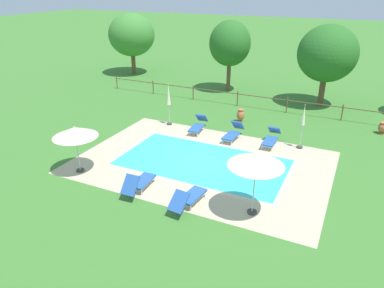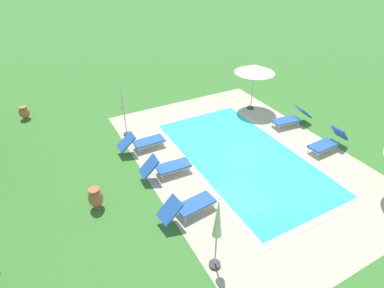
# 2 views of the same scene
# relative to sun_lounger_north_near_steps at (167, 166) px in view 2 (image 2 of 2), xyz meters

# --- Properties ---
(ground_plane) EXTENTS (160.00, 160.00, 0.00)m
(ground_plane) POSITION_rel_sun_lounger_north_near_steps_xyz_m (-0.36, -3.25, -0.38)
(ground_plane) COLOR #3D752D
(pool_deck_paving) EXTENTS (11.70, 8.03, 0.01)m
(pool_deck_paving) POSITION_rel_sun_lounger_north_near_steps_xyz_m (-0.36, -3.25, -0.38)
(pool_deck_paving) COLOR #BCAD8E
(pool_deck_paving) RESTS_ON ground
(swimming_pool_water) EXTENTS (7.85, 4.17, 0.01)m
(swimming_pool_water) POSITION_rel_sun_lounger_north_near_steps_xyz_m (-0.36, -3.25, -0.38)
(swimming_pool_water) COLOR #38C6D1
(swimming_pool_water) RESTS_ON ground
(pool_coping_rim) EXTENTS (8.33, 4.65, 0.01)m
(pool_coping_rim) POSITION_rel_sun_lounger_north_near_steps_xyz_m (-0.36, -3.25, -0.38)
(pool_coping_rim) COLOR beige
(pool_coping_rim) RESTS_ON ground
(sun_lounger_north_near_steps) EXTENTS (0.68, 1.95, 0.93)m
(sun_lounger_north_near_steps) POSITION_rel_sun_lounger_north_near_steps_xyz_m (0.00, 0.00, 0.00)
(sun_lounger_north_near_steps) COLOR #2856A8
(sun_lounger_north_near_steps) RESTS_ON ground
(sun_lounger_north_mid) EXTENTS (0.81, 2.01, 0.90)m
(sun_lounger_north_mid) POSITION_rel_sun_lounger_north_near_steps_xyz_m (-2.21, 0.23, -0.00)
(sun_lounger_north_mid) COLOR #2856A8
(sun_lounger_north_mid) RESTS_ON ground
(sun_lounger_north_far) EXTENTS (0.62, 1.98, 0.87)m
(sun_lounger_north_far) POSITION_rel_sun_lounger_north_near_steps_xyz_m (2.06, 0.19, -0.01)
(sun_lounger_north_far) COLOR #2856A8
(sun_lounger_north_far) RESTS_ON ground
(sun_lounger_north_end) EXTENTS (0.69, 1.92, 0.96)m
(sun_lounger_north_end) POSITION_rel_sun_lounger_north_near_steps_xyz_m (-1.66, -6.71, 0.00)
(sun_lounger_north_end) COLOR #2856A8
(sun_lounger_north_end) RESTS_ON ground
(sun_lounger_south_mid) EXTENTS (0.80, 2.03, 0.87)m
(sun_lounger_south_mid) POSITION_rel_sun_lounger_north_near_steps_xyz_m (0.65, -6.83, -0.01)
(sun_lounger_south_mid) COLOR #2856A8
(sun_lounger_south_mid) RESTS_ON ground
(patio_umbrella_open_foreground) EXTENTS (2.02, 2.02, 2.44)m
(patio_umbrella_open_foreground) POSITION_rel_sun_lounger_north_near_steps_xyz_m (2.99, -6.23, 1.80)
(patio_umbrella_open_foreground) COLOR #383838
(patio_umbrella_open_foreground) RESTS_ON ground
(patio_umbrella_closed_row_west) EXTENTS (0.32, 0.32, 2.52)m
(patio_umbrella_closed_row_west) POSITION_rel_sun_lounger_north_near_steps_xyz_m (-4.23, 0.47, 1.27)
(patio_umbrella_closed_row_west) COLOR #383838
(patio_umbrella_closed_row_west) RESTS_ON ground
(patio_umbrella_closed_row_mid_east) EXTENTS (0.32, 0.32, 2.36)m
(patio_umbrella_closed_row_mid_east) POSITION_rel_sun_lounger_north_near_steps_xyz_m (3.52, 0.43, 1.10)
(patio_umbrella_closed_row_mid_east) COLOR #383838
(patio_umbrella_closed_row_mid_east) RESTS_ON ground
(terracotta_urn_near_fence) EXTENTS (0.50, 0.50, 0.68)m
(terracotta_urn_near_fence) POSITION_rel_sun_lounger_north_near_steps_xyz_m (7.36, 4.43, -0.02)
(terracotta_urn_near_fence) COLOR #B7663D
(terracotta_urn_near_fence) RESTS_ON ground
(terracotta_urn_by_tree) EXTENTS (0.48, 0.48, 0.81)m
(terracotta_urn_by_tree) POSITION_rel_sun_lounger_north_near_steps_xyz_m (-0.50, 2.76, 0.05)
(terracotta_urn_by_tree) COLOR #B7663D
(terracotta_urn_by_tree) RESTS_ON ground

